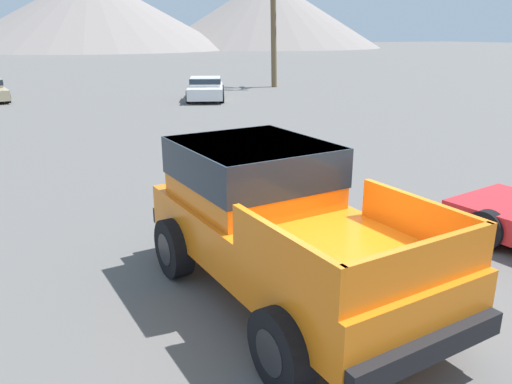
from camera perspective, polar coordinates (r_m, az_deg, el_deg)
name	(u,v)px	position (r m, az deg, el deg)	size (l,w,h in m)	color
ground_plane	(309,300)	(6.87, 6.04, -12.20)	(320.00, 320.00, 0.00)	#5B5956
orange_pickup_truck	(274,213)	(6.69, 2.03, -2.41)	(2.75, 5.02, 1.98)	orange
parked_car_white	(206,88)	(27.20, -5.77, 11.72)	(3.15, 4.62, 1.19)	white
palm_tree_tall	(275,2)	(33.75, 2.19, 20.84)	(3.13, 3.07, 6.92)	brown
distant_mountain_range	(137,14)	(121.29, -13.46, 19.22)	(123.67, 63.02, 16.32)	gray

